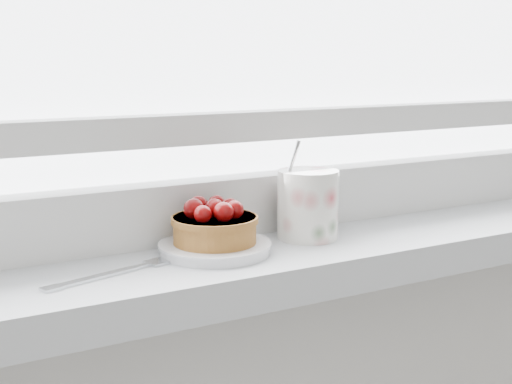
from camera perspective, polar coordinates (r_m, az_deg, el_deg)
saucer at (r=0.78m, az=-3.30°, el=-4.49°), size 0.12×0.12×0.01m
raspberry_tart at (r=0.78m, az=-3.35°, el=-2.57°), size 0.10×0.10×0.05m
floral_mug at (r=0.84m, az=4.27°, el=-0.84°), size 0.11×0.10×0.12m
fork at (r=0.73m, az=-10.65°, el=-6.21°), size 0.17×0.06×0.00m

